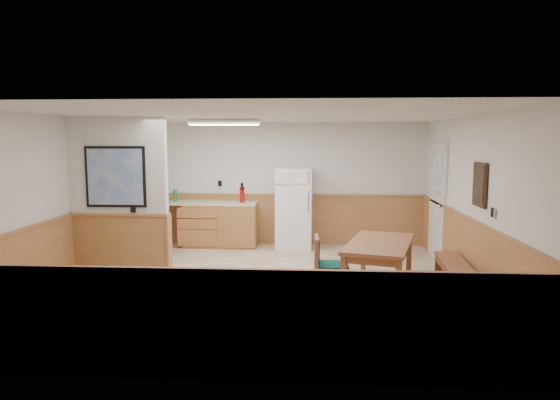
# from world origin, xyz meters

# --- Properties ---
(ground) EXTENTS (6.00, 6.00, 0.00)m
(ground) POSITION_xyz_m (0.00, 0.00, 0.00)
(ground) COLOR #C9AE91
(ground) RESTS_ON ground
(ceiling) EXTENTS (6.00, 6.00, 0.02)m
(ceiling) POSITION_xyz_m (0.00, 0.00, 2.50)
(ceiling) COLOR white
(ceiling) RESTS_ON back_wall
(back_wall) EXTENTS (6.00, 0.02, 2.50)m
(back_wall) POSITION_xyz_m (0.00, 3.00, 1.25)
(back_wall) COLOR silver
(back_wall) RESTS_ON ground
(right_wall) EXTENTS (0.02, 6.00, 2.50)m
(right_wall) POSITION_xyz_m (3.00, 0.00, 1.25)
(right_wall) COLOR silver
(right_wall) RESTS_ON ground
(left_wall) EXTENTS (0.02, 6.00, 2.50)m
(left_wall) POSITION_xyz_m (-3.00, 0.00, 1.25)
(left_wall) COLOR silver
(left_wall) RESTS_ON ground
(wainscot_back) EXTENTS (6.00, 0.04, 1.00)m
(wainscot_back) POSITION_xyz_m (0.00, 2.98, 0.50)
(wainscot_back) COLOR #BA714A
(wainscot_back) RESTS_ON ground
(wainscot_right) EXTENTS (0.04, 6.00, 1.00)m
(wainscot_right) POSITION_xyz_m (2.98, 0.00, 0.50)
(wainscot_right) COLOR #BA714A
(wainscot_right) RESTS_ON ground
(wainscot_left) EXTENTS (0.04, 6.00, 1.00)m
(wainscot_left) POSITION_xyz_m (-2.98, 0.00, 0.50)
(wainscot_left) COLOR #BA714A
(wainscot_left) RESTS_ON ground
(partition_wall) EXTENTS (1.50, 0.20, 2.50)m
(partition_wall) POSITION_xyz_m (-2.25, 0.19, 1.23)
(partition_wall) COLOR silver
(partition_wall) RESTS_ON ground
(kitchen_counter) EXTENTS (2.20, 0.61, 1.00)m
(kitchen_counter) POSITION_xyz_m (-1.21, 2.68, 0.46)
(kitchen_counter) COLOR #B1683E
(kitchen_counter) RESTS_ON ground
(exterior_door) EXTENTS (0.07, 1.02, 2.15)m
(exterior_door) POSITION_xyz_m (2.96, 1.90, 1.05)
(exterior_door) COLOR silver
(exterior_door) RESTS_ON ground
(kitchen_window) EXTENTS (0.80, 0.04, 1.00)m
(kitchen_window) POSITION_xyz_m (-2.10, 2.98, 1.55)
(kitchen_window) COLOR silver
(kitchen_window) RESTS_ON back_wall
(wall_painting) EXTENTS (0.04, 0.50, 0.60)m
(wall_painting) POSITION_xyz_m (2.97, -0.30, 1.55)
(wall_painting) COLOR #312013
(wall_painting) RESTS_ON right_wall
(fluorescent_fixture) EXTENTS (1.20, 0.30, 0.09)m
(fluorescent_fixture) POSITION_xyz_m (-0.80, 1.30, 2.45)
(fluorescent_fixture) COLOR silver
(fluorescent_fixture) RESTS_ON ceiling
(refrigerator) EXTENTS (0.73, 0.73, 1.60)m
(refrigerator) POSITION_xyz_m (0.35, 2.63, 0.80)
(refrigerator) COLOR white
(refrigerator) RESTS_ON ground
(dining_table) EXTENTS (1.21, 1.77, 0.75)m
(dining_table) POSITION_xyz_m (1.64, -0.35, 0.65)
(dining_table) COLOR #935636
(dining_table) RESTS_ON ground
(dining_bench) EXTENTS (0.47, 1.57, 0.45)m
(dining_bench) POSITION_xyz_m (2.70, -0.31, 0.34)
(dining_bench) COLOR #935636
(dining_bench) RESTS_ON ground
(dining_chair) EXTENTS (0.66, 0.48, 0.85)m
(dining_chair) POSITION_xyz_m (0.88, -0.54, 0.49)
(dining_chair) COLOR #935636
(dining_chair) RESTS_ON ground
(fire_extinguisher) EXTENTS (0.12, 0.12, 0.39)m
(fire_extinguisher) POSITION_xyz_m (-0.69, 2.65, 1.07)
(fire_extinguisher) COLOR #B4090B
(fire_extinguisher) RESTS_ON kitchen_counter
(soap_bottle) EXTENTS (0.10, 0.10, 0.25)m
(soap_bottle) POSITION_xyz_m (-2.07, 2.69, 1.02)
(soap_bottle) COLOR #167B25
(soap_bottle) RESTS_ON kitchen_counter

